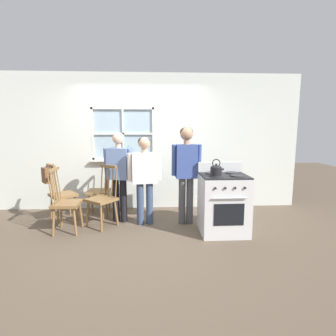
{
  "coord_description": "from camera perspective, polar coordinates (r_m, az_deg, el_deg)",
  "views": [
    {
      "loc": [
        0.26,
        -3.9,
        1.64
      ],
      "look_at": [
        0.48,
        0.24,
        1.0
      ],
      "focal_mm": 28.0,
      "sensor_mm": 36.0,
      "label": 1
    }
  ],
  "objects": [
    {
      "name": "chair_near_wall",
      "position": [
        4.52,
        -14.07,
        -6.59
      ],
      "size": [
        0.58,
        0.57,
        1.02
      ],
      "rotation": [
        0.0,
        0.0,
        -0.67
      ],
      "color": "olive",
      "rests_on": "ground_plane"
    },
    {
      "name": "wall_back",
      "position": [
        5.32,
        -5.69,
        5.48
      ],
      "size": [
        6.4,
        0.16,
        2.7
      ],
      "color": "silver",
      "rests_on": "ground_plane"
    },
    {
      "name": "chair_near_stove",
      "position": [
        5.06,
        -14.55,
        -4.96
      ],
      "size": [
        0.42,
        0.43,
        1.02
      ],
      "rotation": [
        0.0,
        0.0,
        -1.54
      ],
      "color": "olive",
      "rests_on": "ground_plane"
    },
    {
      "name": "ground_plane",
      "position": [
        4.24,
        -6.54,
        -14.04
      ],
      "size": [
        16.0,
        16.0,
        0.0
      ],
      "primitive_type": "plane",
      "color": "brown"
    },
    {
      "name": "chair_by_window",
      "position": [
        5.02,
        -22.13,
        -5.46
      ],
      "size": [
        0.57,
        0.58,
        1.02
      ],
      "rotation": [
        0.0,
        0.0,
        2.23
      ],
      "color": "olive",
      "rests_on": "ground_plane"
    },
    {
      "name": "person_adult_right",
      "position": [
        4.4,
        4.0,
        0.54
      ],
      "size": [
        0.5,
        0.24,
        1.65
      ],
      "rotation": [
        0.0,
        0.0,
        0.04
      ],
      "color": "#4C4C51",
      "rests_on": "ground_plane"
    },
    {
      "name": "handbag",
      "position": [
        4.87,
        -24.98,
        -1.38
      ],
      "size": [
        0.25,
        0.25,
        0.31
      ],
      "color": "brown",
      "rests_on": "chair_by_window"
    },
    {
      "name": "kettle",
      "position": [
        3.93,
        10.43,
        -0.38
      ],
      "size": [
        0.21,
        0.17,
        0.25
      ],
      "color": "black",
      "rests_on": "stove"
    },
    {
      "name": "person_teen_center",
      "position": [
        4.4,
        -5.14,
        -0.9
      ],
      "size": [
        0.58,
        0.27,
        1.49
      ],
      "rotation": [
        0.0,
        0.0,
        0.14
      ],
      "color": "#384766",
      "rests_on": "ground_plane"
    },
    {
      "name": "chair_center_cluster",
      "position": [
        4.45,
        -21.43,
        -7.2
      ],
      "size": [
        0.41,
        0.42,
        1.02
      ],
      "rotation": [
        0.0,
        0.0,
        1.57
      ],
      "color": "olive",
      "rests_on": "ground_plane"
    },
    {
      "name": "potted_plant",
      "position": [
        5.27,
        -8.69,
        2.74
      ],
      "size": [
        0.13,
        0.13,
        0.32
      ],
      "color": "beige",
      "rests_on": "wall_back"
    },
    {
      "name": "stove",
      "position": [
        4.21,
        11.94,
        -7.49
      ],
      "size": [
        0.71,
        0.68,
        1.08
      ],
      "color": "silver",
      "rests_on": "ground_plane"
    },
    {
      "name": "person_elderly_left",
      "position": [
        4.58,
        -10.66,
        -0.31
      ],
      "size": [
        0.53,
        0.3,
        1.55
      ],
      "rotation": [
        0.0,
        0.0,
        -0.28
      ],
      "color": "black",
      "rests_on": "ground_plane"
    }
  ]
}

